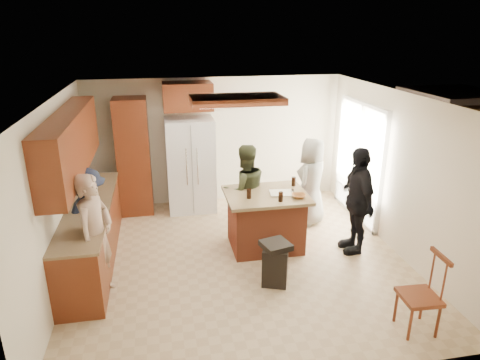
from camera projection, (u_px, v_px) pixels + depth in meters
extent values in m
plane|color=tan|center=(240.00, 259.00, 6.64)|extent=(5.00, 5.00, 0.00)
plane|color=white|center=(239.00, 98.00, 5.79)|extent=(5.00, 5.00, 0.00)
plane|color=beige|center=(216.00, 141.00, 8.52)|extent=(5.00, 0.00, 5.00)
plane|color=beige|center=(291.00, 278.00, 3.90)|extent=(5.00, 0.00, 5.00)
plane|color=beige|center=(58.00, 196.00, 5.77)|extent=(0.00, 5.00, 5.00)
plane|color=beige|center=(397.00, 173.00, 6.66)|extent=(0.00, 5.00, 5.00)
cube|color=white|center=(360.00, 163.00, 7.83)|extent=(0.02, 1.60, 2.10)
cube|color=white|center=(359.00, 163.00, 7.82)|extent=(0.08, 1.72, 2.10)
cube|color=maroon|center=(237.00, 100.00, 5.99)|extent=(1.30, 0.70, 0.10)
cube|color=white|center=(237.00, 104.00, 6.01)|extent=(1.10, 0.50, 0.02)
cube|color=olive|center=(426.00, 211.00, 8.47)|extent=(3.00, 3.00, 0.10)
cube|color=#593319|center=(447.00, 150.00, 8.79)|extent=(1.40, 1.60, 2.00)
imported|color=tan|center=(96.00, 236.00, 5.53)|extent=(0.66, 0.75, 1.71)
imported|color=#313720|center=(245.00, 191.00, 7.13)|extent=(0.85, 0.60, 1.62)
imported|color=gray|center=(312.00, 182.00, 7.63)|extent=(0.91, 0.89, 1.58)
imported|color=black|center=(357.00, 200.00, 6.64)|extent=(0.56, 1.03, 1.72)
imported|color=black|center=(90.00, 218.00, 6.29)|extent=(0.80, 1.07, 1.51)
cube|color=maroon|center=(92.00, 234.00, 6.47)|extent=(0.60, 3.00, 0.88)
cube|color=#846B4C|center=(88.00, 207.00, 6.31)|extent=(0.64, 3.00, 0.04)
cube|color=maroon|center=(70.00, 143.00, 5.96)|extent=(0.35, 3.00, 0.85)
cube|color=maroon|center=(134.00, 157.00, 8.01)|extent=(0.60, 0.60, 2.20)
cube|color=maroon|center=(187.00, 96.00, 7.82)|extent=(0.90, 0.60, 0.50)
cube|color=white|center=(191.00, 165.00, 8.19)|extent=(0.90, 0.72, 1.80)
cube|color=gray|center=(192.00, 171.00, 7.85)|extent=(0.01, 0.01, 1.71)
cylinder|color=silver|center=(187.00, 167.00, 7.78)|extent=(0.02, 0.02, 0.70)
cylinder|color=silver|center=(198.00, 166.00, 7.82)|extent=(0.02, 0.02, 0.70)
cube|color=#984127|center=(266.00, 222.00, 6.88)|extent=(1.10, 0.85, 0.88)
cube|color=#8C7651|center=(266.00, 195.00, 6.72)|extent=(1.28, 1.03, 0.05)
cube|color=silver|center=(282.00, 193.00, 6.71)|extent=(0.43, 0.34, 0.02)
imported|color=brown|center=(299.00, 196.00, 6.56)|extent=(0.26, 0.26, 0.05)
cylinder|color=black|center=(249.00, 194.00, 6.51)|extent=(0.07, 0.07, 0.15)
cylinder|color=black|center=(254.00, 183.00, 6.95)|extent=(0.07, 0.07, 0.15)
cylinder|color=black|center=(294.00, 181.00, 7.02)|extent=(0.07, 0.07, 0.15)
cylinder|color=black|center=(281.00, 197.00, 6.40)|extent=(0.07, 0.07, 0.15)
cube|color=black|center=(275.00, 265.00, 5.95)|extent=(0.44, 0.44, 0.55)
cube|color=black|center=(276.00, 245.00, 5.84)|extent=(0.44, 0.44, 0.08)
cube|color=maroon|center=(419.00, 297.00, 4.96)|extent=(0.44, 0.44, 0.05)
cylinder|color=maroon|center=(410.00, 324.00, 4.86)|extent=(0.04, 0.04, 0.44)
cylinder|color=maroon|center=(438.00, 321.00, 4.90)|extent=(0.04, 0.04, 0.44)
cylinder|color=maroon|center=(396.00, 306.00, 5.18)|extent=(0.04, 0.04, 0.44)
cylinder|color=maroon|center=(422.00, 304.00, 5.22)|extent=(0.04, 0.04, 0.44)
cube|color=maroon|center=(442.00, 257.00, 4.81)|extent=(0.06, 0.40, 0.05)
cylinder|color=maroon|center=(444.00, 282.00, 4.78)|extent=(0.03, 0.03, 0.50)
cylinder|color=maroon|center=(432.00, 270.00, 5.01)|extent=(0.03, 0.03, 0.50)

